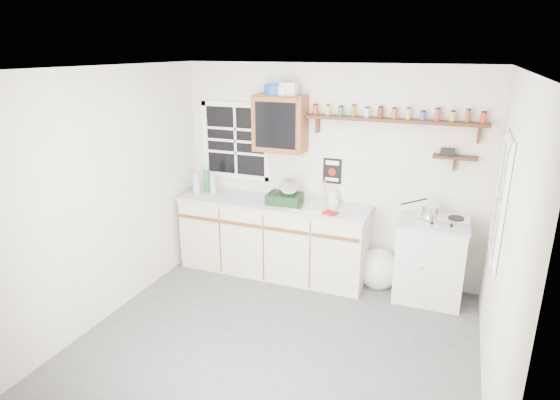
{
  "coord_description": "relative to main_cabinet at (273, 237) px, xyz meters",
  "views": [
    {
      "loc": [
        1.41,
        -3.58,
        2.65
      ],
      "look_at": [
        -0.2,
        0.55,
        1.21
      ],
      "focal_mm": 30.0,
      "sensor_mm": 36.0,
      "label": 1
    }
  ],
  "objects": [
    {
      "name": "room",
      "position": [
        0.58,
        -1.3,
        0.79
      ],
      "size": [
        3.64,
        3.24,
        2.54
      ],
      "color": "#49494B",
      "rests_on": "ground"
    },
    {
      "name": "main_cabinet",
      "position": [
        0.0,
        0.0,
        0.0
      ],
      "size": [
        2.31,
        0.63,
        0.92
      ],
      "color": "beige",
      "rests_on": "floor"
    },
    {
      "name": "right_cabinet",
      "position": [
        1.83,
        0.03,
        -0.01
      ],
      "size": [
        0.73,
        0.57,
        0.91
      ],
      "color": "#B3B3AC",
      "rests_on": "floor"
    },
    {
      "name": "sink",
      "position": [
        0.54,
        0.01,
        0.47
      ],
      "size": [
        0.52,
        0.44,
        0.29
      ],
      "color": "silver",
      "rests_on": "main_cabinet"
    },
    {
      "name": "upper_cabinet",
      "position": [
        0.03,
        0.14,
        1.36
      ],
      "size": [
        0.6,
        0.32,
        0.65
      ],
      "color": "brown",
      "rests_on": "wall_back"
    },
    {
      "name": "upper_cabinet_clutter",
      "position": [
        0.04,
        0.14,
        1.75
      ],
      "size": [
        0.39,
        0.24,
        0.14
      ],
      "color": "#183D9F",
      "rests_on": "upper_cabinet"
    },
    {
      "name": "spice_shelf",
      "position": [
        1.32,
        0.21,
        1.47
      ],
      "size": [
        1.91,
        0.18,
        0.35
      ],
      "color": "black",
      "rests_on": "wall_back"
    },
    {
      "name": "secondary_shelf",
      "position": [
        1.94,
        0.22,
        1.12
      ],
      "size": [
        0.45,
        0.16,
        0.24
      ],
      "color": "black",
      "rests_on": "wall_back"
    },
    {
      "name": "warning_sign",
      "position": [
        0.63,
        0.29,
        0.82
      ],
      "size": [
        0.22,
        0.02,
        0.3
      ],
      "color": "black",
      "rests_on": "wall_back"
    },
    {
      "name": "window_back",
      "position": [
        -0.62,
        0.29,
        1.09
      ],
      "size": [
        0.93,
        0.03,
        0.98
      ],
      "color": "black",
      "rests_on": "wall_back"
    },
    {
      "name": "window_right",
      "position": [
        2.37,
        -0.75,
        0.99
      ],
      "size": [
        0.03,
        0.78,
        1.08
      ],
      "color": "black",
      "rests_on": "wall_back"
    },
    {
      "name": "water_bottles",
      "position": [
        -0.93,
        0.0,
        0.59
      ],
      "size": [
        0.27,
        0.2,
        0.32
      ],
      "color": "#A4B8C0",
      "rests_on": "main_cabinet"
    },
    {
      "name": "dish_rack",
      "position": [
        0.17,
        -0.02,
        0.55
      ],
      "size": [
        0.41,
        0.32,
        0.29
      ],
      "rotation": [
        0.0,
        0.0,
        0.07
      ],
      "color": "black",
      "rests_on": "main_cabinet"
    },
    {
      "name": "soap_bottle",
      "position": [
        0.68,
        0.22,
        0.56
      ],
      "size": [
        0.11,
        0.11,
        0.2
      ],
      "primitive_type": "imported",
      "rotation": [
        0.0,
        0.0,
        -0.24
      ],
      "color": "silver",
      "rests_on": "main_cabinet"
    },
    {
      "name": "rag",
      "position": [
        0.75,
        -0.19,
        0.47
      ],
      "size": [
        0.18,
        0.17,
        0.02
      ],
      "primitive_type": "cube",
      "rotation": [
        0.0,
        0.0,
        -0.36
      ],
      "color": "maroon",
      "rests_on": "main_cabinet"
    },
    {
      "name": "hotplate",
      "position": [
        1.91,
        0.01,
        0.48
      ],
      "size": [
        0.53,
        0.29,
        0.08
      ],
      "rotation": [
        0.0,
        0.0,
        0.01
      ],
      "color": "silver",
      "rests_on": "right_cabinet"
    },
    {
      "name": "saucepan",
      "position": [
        1.78,
        0.01,
        0.57
      ],
      "size": [
        0.42,
        0.29,
        0.19
      ],
      "rotation": [
        0.0,
        0.0,
        -0.63
      ],
      "color": "silver",
      "rests_on": "hotplate"
    },
    {
      "name": "trash_bag",
      "position": [
        1.28,
        0.1,
        -0.24
      ],
      "size": [
        0.45,
        0.4,
        0.51
      ],
      "color": "silver",
      "rests_on": "floor"
    }
  ]
}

